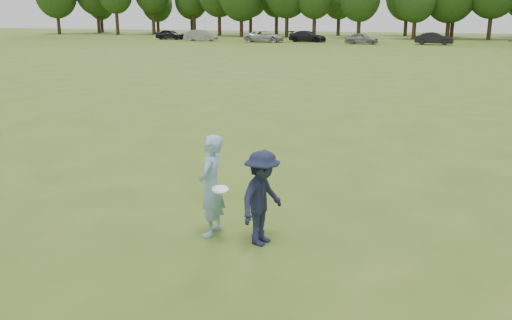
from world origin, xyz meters
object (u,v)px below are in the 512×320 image
(car_c, at_px, (264,37))
(car_f, at_px, (434,39))
(car_e, at_px, (362,38))
(thrower, at_px, (211,186))
(car_b, at_px, (201,35))
(defender, at_px, (262,198))
(car_a, at_px, (170,34))
(car_d, at_px, (308,36))

(car_c, height_order, car_f, car_f)
(car_e, bearing_deg, thrower, -168.74)
(car_b, height_order, car_e, car_b)
(thrower, relative_size, defender, 1.10)
(thrower, height_order, car_c, thrower)
(car_a, xyz_separation_m, car_b, (5.49, -1.95, 0.02))
(car_c, bearing_deg, car_b, 83.83)
(car_d, relative_size, car_e, 1.23)
(car_a, distance_m, car_b, 5.83)
(car_d, distance_m, car_e, 7.59)
(car_c, bearing_deg, thrower, -167.35)
(thrower, bearing_deg, car_e, -175.72)
(thrower, distance_m, car_e, 58.63)
(defender, bearing_deg, car_b, 39.45)
(car_a, relative_size, car_e, 1.05)
(thrower, xyz_separation_m, defender, (0.92, -0.09, -0.08))
(defender, xyz_separation_m, car_c, (-19.09, 58.69, -0.08))
(car_f, bearing_deg, thrower, 179.54)
(car_e, height_order, car_f, car_f)
(car_d, xyz_separation_m, car_f, (15.35, -1.28, 0.01))
(car_a, relative_size, car_d, 0.85)
(defender, relative_size, car_a, 0.38)
(defender, bearing_deg, car_a, 42.85)
(car_a, height_order, car_e, car_a)
(thrower, xyz_separation_m, car_e, (-5.94, 58.32, -0.20))
(defender, distance_m, car_b, 65.25)
(defender, xyz_separation_m, car_f, (1.32, 59.60, -0.07))
(thrower, relative_size, car_f, 0.40)
(car_b, xyz_separation_m, car_c, (8.90, -0.25, -0.02))
(thrower, height_order, car_a, thrower)
(thrower, bearing_deg, car_c, -164.30)
(car_c, xyz_separation_m, car_d, (5.06, 2.19, -0.00))
(car_a, bearing_deg, car_f, -90.77)
(car_f, bearing_deg, car_a, 89.57)
(car_b, bearing_deg, car_e, -94.33)
(thrower, height_order, car_d, thrower)
(car_b, bearing_deg, car_f, -91.62)
(defender, height_order, car_b, defender)
(car_c, xyz_separation_m, car_e, (12.23, -0.27, -0.04))
(car_e, bearing_deg, car_c, 94.17)
(car_c, relative_size, car_d, 1.05)
(car_c, bearing_deg, defender, -166.56)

